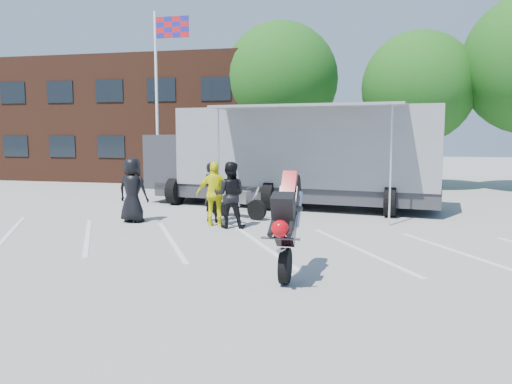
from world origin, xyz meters
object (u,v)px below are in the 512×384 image
at_px(spectator_leather_c, 230,195).
at_px(spectator_hivis, 215,194).
at_px(spectator_leather_a, 133,190).
at_px(tree_mid, 418,88).
at_px(tree_left, 281,80).
at_px(spectator_leather_b, 212,192).
at_px(transporter_truck, 293,206).
at_px(parked_motorcycle, 238,218).
at_px(stunt_bike_rider, 291,274).
at_px(flagpole, 162,80).

distance_m(spectator_leather_c, spectator_hivis, 0.54).
bearing_deg(spectator_leather_a, tree_mid, -121.93).
bearing_deg(tree_left, spectator_leather_b, -89.88).
height_order(tree_mid, transporter_truck, tree_mid).
bearing_deg(parked_motorcycle, spectator_leather_a, 136.88).
distance_m(spectator_leather_a, spectator_hivis, 2.69).
relative_size(transporter_truck, spectator_hivis, 6.02).
xyz_separation_m(tree_mid, stunt_bike_rider, (-3.68, -16.35, -4.94)).
distance_m(transporter_truck, spectator_leather_b, 4.35).
relative_size(stunt_bike_rider, spectator_leather_b, 1.19).
height_order(flagpole, spectator_leather_a, flagpole).
xyz_separation_m(spectator_leather_a, spectator_hivis, (2.69, -0.04, -0.04)).
height_order(transporter_truck, stunt_bike_rider, transporter_truck).
bearing_deg(transporter_truck, flagpole, 166.91).
distance_m(tree_left, spectator_leather_a, 13.77).
bearing_deg(spectator_leather_b, parked_motorcycle, -102.15).
bearing_deg(tree_mid, spectator_leather_b, -121.99).
bearing_deg(stunt_bike_rider, spectator_hivis, 123.82).
bearing_deg(tree_mid, spectator_hivis, -119.48).
relative_size(flagpole, transporter_truck, 0.69).
bearing_deg(parked_motorcycle, spectator_hivis, -169.96).
xyz_separation_m(tree_left, spectator_leather_c, (0.82, -13.00, -4.60)).
distance_m(parked_motorcycle, spectator_leather_a, 3.46).
height_order(parked_motorcycle, spectator_leather_a, spectator_leather_a).
xyz_separation_m(tree_mid, spectator_leather_b, (-6.97, -11.16, -4.01)).
bearing_deg(transporter_truck, spectator_hivis, -102.89).
relative_size(flagpole, spectator_leather_b, 4.30).
bearing_deg(tree_left, transporter_truck, -76.61).
height_order(spectator_leather_b, spectator_leather_c, spectator_leather_c).
bearing_deg(spectator_leather_c, transporter_truck, -111.50).
xyz_separation_m(parked_motorcycle, spectator_hivis, (-0.28, -1.49, 0.96)).
height_order(spectator_leather_a, spectator_leather_b, spectator_leather_a).
distance_m(transporter_truck, parked_motorcycle, 3.24).
relative_size(tree_mid, spectator_leather_a, 3.83).
height_order(stunt_bike_rider, spectator_hivis, spectator_hivis).
xyz_separation_m(transporter_truck, spectator_leather_c, (-1.17, -4.61, 0.97)).
xyz_separation_m(tree_mid, transporter_truck, (-5.00, -7.40, -4.94)).
bearing_deg(spectator_leather_a, transporter_truck, -128.35).
bearing_deg(flagpole, transporter_truck, -21.01).
distance_m(parked_motorcycle, spectator_leather_b, 1.38).
distance_m(transporter_truck, spectator_hivis, 4.82).
height_order(transporter_truck, spectator_leather_a, spectator_leather_a).
bearing_deg(spectator_hivis, spectator_leather_b, -78.82).
height_order(spectator_leather_a, spectator_leather_c, spectator_leather_a).
distance_m(spectator_leather_b, spectator_hivis, 0.71).
height_order(spectator_leather_c, spectator_hivis, spectator_leather_c).
xyz_separation_m(tree_left, spectator_hivis, (0.32, -12.81, -4.61)).
bearing_deg(transporter_truck, spectator_leather_b, -109.73).
height_order(flagpole, spectator_leather_b, flagpole).
bearing_deg(spectator_leather_b, transporter_truck, -95.27).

